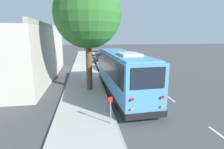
% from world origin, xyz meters
% --- Properties ---
extents(ground_plane, '(160.00, 160.00, 0.00)m').
position_xyz_m(ground_plane, '(0.00, 0.00, 0.00)').
color(ground_plane, '#474749').
extents(sidewalk_slab, '(80.00, 3.41, 0.15)m').
position_xyz_m(sidewalk_slab, '(0.00, 3.65, 0.07)').
color(sidewalk_slab, '#B2AFA8').
rests_on(sidewalk_slab, ground).
extents(curb_strip, '(80.00, 0.14, 0.15)m').
position_xyz_m(curb_strip, '(0.00, 1.87, 0.07)').
color(curb_strip, '#9D9A94').
rests_on(curb_strip, ground).
extents(shuttle_bus, '(11.00, 3.16, 3.62)m').
position_xyz_m(shuttle_bus, '(-0.83, 0.42, 1.95)').
color(shuttle_bus, '#4C93D1').
rests_on(shuttle_bus, ground).
extents(parked_sedan_white, '(4.58, 1.84, 1.27)m').
position_xyz_m(parked_sedan_white, '(10.37, 0.73, 0.58)').
color(parked_sedan_white, silver).
rests_on(parked_sedan_white, ground).
extents(parked_sedan_black, '(4.32, 1.96, 1.32)m').
position_xyz_m(parked_sedan_black, '(16.05, 0.90, 0.61)').
color(parked_sedan_black, black).
rests_on(parked_sedan_black, ground).
extents(parked_sedan_gray, '(4.53, 1.85, 1.27)m').
position_xyz_m(parked_sedan_gray, '(22.11, 0.65, 0.59)').
color(parked_sedan_gray, slate).
rests_on(parked_sedan_gray, ground).
extents(parked_sedan_tan, '(4.32, 1.85, 1.33)m').
position_xyz_m(parked_sedan_tan, '(29.15, 0.75, 0.62)').
color(parked_sedan_tan, tan).
rests_on(parked_sedan_tan, ground).
extents(street_tree, '(5.54, 5.54, 9.97)m').
position_xyz_m(street_tree, '(0.47, 3.11, 6.88)').
color(street_tree, brown).
rests_on(street_tree, sidewalk_slab).
extents(sign_post_near, '(0.06, 0.22, 1.52)m').
position_xyz_m(sign_post_near, '(-6.15, 2.18, 0.93)').
color(sign_post_near, gray).
rests_on(sign_post_near, sidewalk_slab).
extents(sign_post_far, '(0.06, 0.06, 1.04)m').
position_xyz_m(sign_post_far, '(-4.56, 2.18, 0.67)').
color(sign_post_far, gray).
rests_on(sign_post_far, sidewalk_slab).
extents(building_backdrop, '(17.13, 6.54, 6.00)m').
position_xyz_m(building_backdrop, '(6.17, 10.27, 2.81)').
color(building_backdrop, beige).
rests_on(building_backdrop, ground).
extents(lane_stripe_mid, '(2.40, 0.14, 0.01)m').
position_xyz_m(lane_stripe_mid, '(-2.26, -3.07, 0.00)').
color(lane_stripe_mid, silver).
rests_on(lane_stripe_mid, ground).
extents(lane_stripe_ahead, '(2.40, 0.14, 0.01)m').
position_xyz_m(lane_stripe_ahead, '(3.74, -3.07, 0.00)').
color(lane_stripe_ahead, silver).
rests_on(lane_stripe_ahead, ground).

